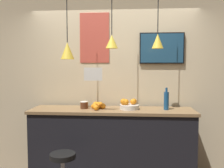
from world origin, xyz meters
The scene contains 12 objects.
back_wall centered at (0.00, 1.05, 1.45)m, with size 8.00×0.06×2.90m.
service_counter centered at (0.00, 0.66, 0.53)m, with size 2.27×0.56×1.06m.
fruit_bowl centered at (0.24, 0.68, 1.12)m, with size 0.27×0.27×0.15m.
orange_pile centered at (-0.21, 0.71, 1.10)m, with size 0.21×0.33×0.08m.
juice_bottle centered at (0.74, 0.67, 1.19)m, with size 0.07×0.07×0.30m.
spread_jar centered at (-0.39, 0.67, 1.11)m, with size 0.11×0.11×0.10m.
pendant_lamp_left centered at (-0.61, 0.63, 1.87)m, with size 0.19×0.19×1.05m.
pendant_lamp_middle centered at (0.00, 0.63, 1.99)m, with size 0.17×0.17×0.91m.
pendant_lamp_right centered at (0.61, 0.63, 2.00)m, with size 0.15×0.15×0.91m.
mounted_tv centered at (0.71, 1.00, 1.92)m, with size 0.65×0.04×0.46m.
hanging_menu_board centered at (-0.23, 0.46, 1.55)m, with size 0.24×0.01×0.17m.
wall_poster centered at (-0.29, 1.02, 2.08)m, with size 0.44×0.01×0.75m.
Camera 1 is at (0.27, -2.76, 1.67)m, focal length 40.00 mm.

